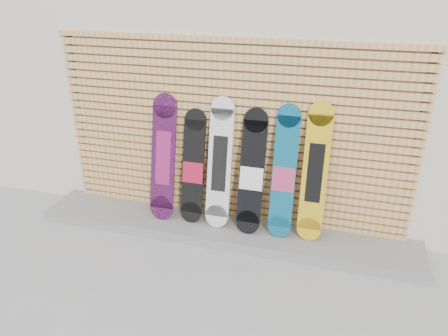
% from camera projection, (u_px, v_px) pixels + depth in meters
% --- Properties ---
extents(ground, '(80.00, 80.00, 0.00)m').
position_uv_depth(ground, '(219.00, 269.00, 4.71)').
color(ground, '#98989B').
rests_on(ground, ground).
extents(building, '(12.00, 5.00, 3.60)m').
position_uv_depth(building, '(313.00, 49.00, 6.89)').
color(building, beige).
rests_on(building, ground).
extents(concrete_step, '(4.60, 0.70, 0.12)m').
position_uv_depth(concrete_step, '(224.00, 229.00, 5.31)').
color(concrete_step, gray).
rests_on(concrete_step, ground).
extents(slat_wall, '(4.26, 0.08, 2.29)m').
position_uv_depth(slat_wall, '(231.00, 133.00, 5.09)').
color(slat_wall, tan).
rests_on(slat_wall, ground).
extents(snowboard_0, '(0.30, 0.36, 1.52)m').
position_uv_depth(snowboard_0, '(163.00, 158.00, 5.25)').
color(snowboard_0, black).
rests_on(snowboard_0, concrete_step).
extents(snowboard_1, '(0.27, 0.33, 1.37)m').
position_uv_depth(snowboard_1, '(193.00, 168.00, 5.20)').
color(snowboard_1, black).
rests_on(snowboard_1, concrete_step).
extents(snowboard_2, '(0.28, 0.34, 1.54)m').
position_uv_depth(snowboard_2, '(220.00, 164.00, 5.08)').
color(snowboard_2, silver).
rests_on(snowboard_2, concrete_step).
extents(snowboard_3, '(0.28, 0.38, 1.44)m').
position_uv_depth(snowboard_3, '(252.00, 173.00, 4.98)').
color(snowboard_3, black).
rests_on(snowboard_3, concrete_step).
extents(snowboard_4, '(0.27, 0.35, 1.51)m').
position_uv_depth(snowboard_4, '(284.00, 174.00, 4.89)').
color(snowboard_4, '#0C5474').
rests_on(snowboard_4, concrete_step).
extents(snowboard_5, '(0.28, 0.31, 1.57)m').
position_uv_depth(snowboard_5, '(315.00, 173.00, 4.80)').
color(snowboard_5, gold).
rests_on(snowboard_5, concrete_step).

